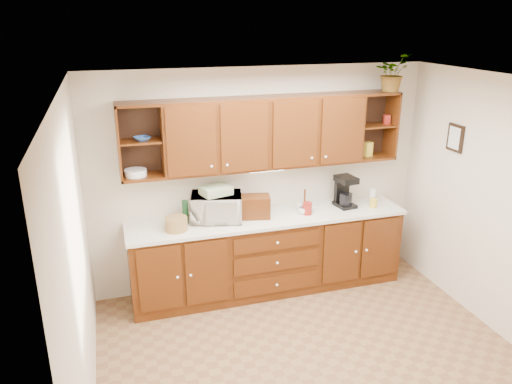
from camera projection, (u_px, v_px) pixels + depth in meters
floor at (315, 362)px, 4.75m from camera, size 4.00×4.00×0.00m
ceiling at (328, 86)px, 3.88m from camera, size 4.00×4.00×0.00m
back_wall at (261, 179)px, 5.89m from camera, size 4.00×0.00×4.00m
left_wall at (78, 270)px, 3.77m from camera, size 0.00×3.50×3.50m
right_wall at (510, 213)px, 4.86m from camera, size 0.00×3.50×3.50m
base_cabinets at (268, 254)px, 5.90m from camera, size 3.20×0.60×0.90m
countertop at (269, 218)px, 5.74m from camera, size 3.24×0.64×0.04m
upper_cabinets at (266, 132)px, 5.56m from camera, size 3.20×0.33×0.80m
undercabinet_light at (266, 170)px, 5.64m from camera, size 0.40×0.05×0.02m
framed_picture at (455, 138)px, 5.49m from camera, size 0.03×0.24×0.30m
wicker_basket at (176, 224)px, 5.34m from camera, size 0.31×0.31×0.15m
microwave at (216, 207)px, 5.58m from camera, size 0.63×0.49×0.31m
towel_stack at (216, 190)px, 5.51m from camera, size 0.37×0.31×0.10m
wine_bottle at (185, 212)px, 5.48m from camera, size 0.08×0.08×0.27m
woven_tray at (204, 216)px, 5.71m from camera, size 0.33×0.15×0.31m
bread_box at (254, 207)px, 5.68m from camera, size 0.40×0.30×0.25m
mug_tree at (304, 208)px, 5.86m from camera, size 0.23×0.24×0.28m
canister_red at (307, 208)px, 5.78m from camera, size 0.14×0.14×0.14m
canister_white at (372, 196)px, 6.12m from camera, size 0.08×0.08×0.18m
canister_yellow at (373, 203)px, 6.00m from camera, size 0.11×0.11×0.10m
coffee_maker at (345, 192)px, 6.00m from camera, size 0.23×0.29×0.38m
bowl_stack at (142, 139)px, 5.14m from camera, size 0.22×0.22×0.04m
plate_stack at (136, 173)px, 5.26m from camera, size 0.25×0.25×0.07m
pantry_box_yellow at (368, 149)px, 5.99m from camera, size 0.11×0.10×0.17m
pantry_box_red at (387, 119)px, 5.94m from camera, size 0.08×0.08×0.11m
potted_plant at (392, 73)px, 5.70m from camera, size 0.49×0.47×0.43m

